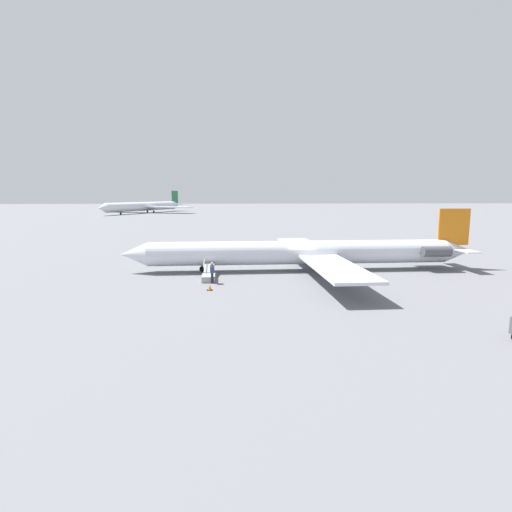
# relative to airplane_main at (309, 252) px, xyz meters

# --- Properties ---
(ground_plane) EXTENTS (600.00, 600.00, 0.00)m
(ground_plane) POSITION_rel_airplane_main_xyz_m (0.90, 0.01, -1.74)
(ground_plane) COLOR slate
(airplane_main) EXTENTS (33.93, 26.26, 5.85)m
(airplane_main) POSITION_rel_airplane_main_xyz_m (0.00, 0.00, 0.00)
(airplane_main) COLOR silver
(airplane_main) RESTS_ON ground
(airplane_taxiing_distant) EXTENTS (38.21, 47.92, 9.03)m
(airplane_taxiing_distant) POSITION_rel_airplane_main_xyz_m (41.02, -126.85, 0.94)
(airplane_taxiing_distant) COLOR silver
(airplane_taxiing_distant) RESTS_ON ground
(boarding_stairs) EXTENTS (1.12, 4.03, 1.53)m
(boarding_stairs) POSITION_rel_airplane_main_xyz_m (9.42, 3.79, -1.38)
(boarding_stairs) COLOR #99999E
(boarding_stairs) RESTS_ON ground
(passenger) EXTENTS (0.36, 0.54, 1.74)m
(passenger) POSITION_rel_airplane_main_xyz_m (9.06, 5.13, -0.74)
(passenger) COLOR #23232D
(passenger) RESTS_ON ground
(traffic_cone_near_stairs) EXTENTS (0.42, 0.42, 0.46)m
(traffic_cone_near_stairs) POSITION_rel_airplane_main_xyz_m (9.16, 7.57, -1.53)
(traffic_cone_near_stairs) COLOR black
(traffic_cone_near_stairs) RESTS_ON ground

